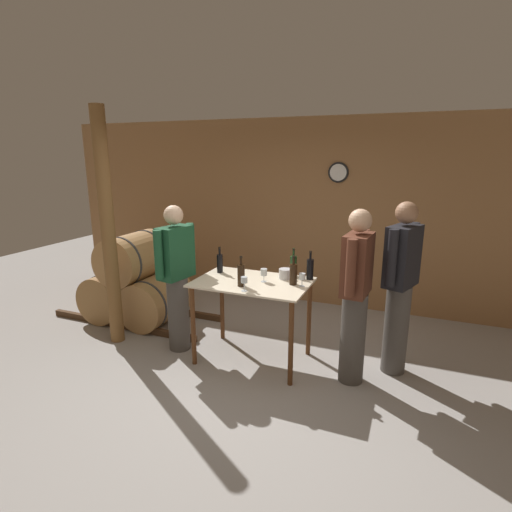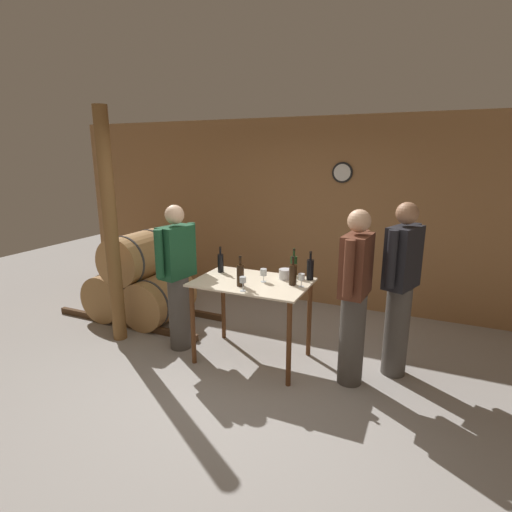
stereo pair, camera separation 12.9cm
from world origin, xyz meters
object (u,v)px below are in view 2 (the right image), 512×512
wine_bottle_far_left (221,262)px  wine_glass_near_left (243,280)px  person_host (178,275)px  person_visitor_with_scarf (354,295)px  ice_bucket (285,274)px  person_visitor_bearded (400,287)px  wine_bottle_center (294,266)px  wine_glass_near_center (264,273)px  wine_bottle_left (240,274)px  wooden_post (111,230)px  wine_bottle_far_right (310,269)px  wine_bottle_right (293,274)px  wine_glass_near_right (301,277)px

wine_bottle_far_left → wine_glass_near_left: size_ratio=2.04×
person_host → person_visitor_with_scarf: person_visitor_with_scarf is taller
ice_bucket → person_visitor_bearded: size_ratio=0.08×
wine_bottle_far_left → person_visitor_with_scarf: bearing=-7.0°
wine_bottle_center → wine_glass_near_center: bearing=-125.8°
wine_bottle_left → ice_bucket: 0.53m
ice_bucket → wooden_post: bearing=-168.1°
wine_glass_near_center → person_visitor_bearded: bearing=12.4°
wine_bottle_far_right → wine_glass_near_center: 0.50m
wine_bottle_right → wine_bottle_far_right: wine_bottle_far_right is taller
ice_bucket → person_visitor_bearded: person_visitor_bearded is taller
wine_bottle_far_left → wine_bottle_left: 0.55m
wine_bottle_left → wine_glass_near_right: wine_bottle_left is taller
person_visitor_with_scarf → ice_bucket: bearing=162.3°
wine_bottle_right → ice_bucket: (-0.14, 0.16, -0.06)m
wine_bottle_center → wine_bottle_right: (0.08, -0.28, -0.01)m
wine_bottle_center → wine_glass_near_right: 0.35m
wine_bottle_far_left → wine_glass_near_center: size_ratio=2.09×
wine_glass_near_right → ice_bucket: size_ratio=0.99×
wine_bottle_center → person_visitor_with_scarf: size_ratio=0.18×
wooden_post → person_visitor_with_scarf: 2.80m
wine_glass_near_right → ice_bucket: 0.30m
wine_bottle_right → wine_glass_near_left: size_ratio=2.07×
wooden_post → wine_bottle_center: (2.03, 0.53, -0.34)m
wine_glass_near_left → person_host: (-0.92, 0.23, -0.12)m
wine_bottle_center → person_visitor_with_scarf: 0.82m
person_visitor_with_scarf → wine_glass_near_left: bearing=-164.2°
wooden_post → wine_bottle_far_right: bearing=12.5°
wine_glass_near_right → person_visitor_bearded: size_ratio=0.08×
wine_bottle_far_left → wine_bottle_left: size_ratio=0.94×
wooden_post → wine_bottle_far_left: wooden_post is taller
wine_bottle_left → person_visitor_with_scarf: person_visitor_with_scarf is taller
wine_bottle_far_left → ice_bucket: size_ratio=2.15×
wine_glass_near_center → wine_bottle_left: bearing=-126.8°
wine_bottle_center → wine_bottle_far_right: 0.20m
wine_glass_near_center → person_visitor_with_scarf: bearing=-3.5°
wine_glass_near_right → ice_bucket: (-0.24, 0.18, -0.04)m
person_visitor_bearded → wine_bottle_right: bearing=-165.6°
wooden_post → wine_bottle_right: bearing=6.9°
wooden_post → wine_bottle_far_right: (2.23, 0.50, -0.34)m
wine_bottle_far_left → wine_bottle_far_right: size_ratio=0.95×
person_host → wine_bottle_center: bearing=19.2°
wine_bottle_right → wine_bottle_far_right: size_ratio=0.97×
wine_bottle_far_left → wine_bottle_right: (0.89, -0.10, -0.00)m
wine_bottle_far_right → person_visitor_bearded: 0.91m
person_visitor_with_scarf → wine_bottle_right: bearing=172.1°
wooden_post → person_visitor_with_scarf: bearing=3.5°
wine_glass_near_right → person_visitor_bearded: bearing=17.3°
wine_bottle_far_right → person_host: size_ratio=0.19×
wine_bottle_left → wine_bottle_center: size_ratio=1.01×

